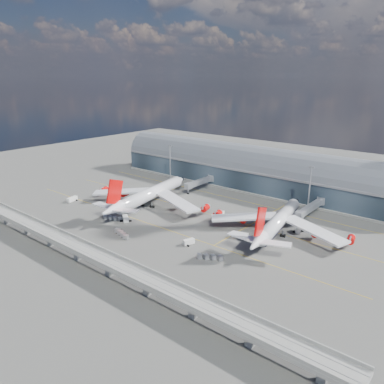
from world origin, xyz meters
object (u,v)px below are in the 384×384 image
Objects in this scene: service_truck_2 at (240,235)px; cargo_train_2 at (210,257)px; service_truck_0 at (72,199)px; service_truck_5 at (222,215)px; cargo_train_1 at (122,234)px; floodlight_mast_right at (309,189)px; floodlight_mast_left at (170,162)px; airliner_left at (148,195)px; service_truck_4 at (298,229)px; service_truck_3 at (189,242)px; cargo_train_0 at (113,218)px; service_truck_1 at (126,219)px; airliner_right at (278,222)px.

service_truck_2 is 0.73× the size of cargo_train_2.
service_truck_5 reaches higher than service_truck_0.
floodlight_mast_right is at bearing -48.98° from cargo_train_1.
service_truck_5 is (68.53, -35.27, -12.14)m from floodlight_mast_left.
cargo_train_2 is (105.91, -6.96, -0.46)m from service_truck_0.
service_truck_4 is at bearing 1.95° from airliner_left.
cargo_train_1 is at bearing -72.10° from airliner_left.
service_truck_3 is 0.50× the size of cargo_train_0.
floodlight_mast_left is at bearing 12.72° from cargo_train_1.
cargo_train_2 is (65.56, -30.10, -5.73)m from airliner_left.
service_truck_2 is at bearing 73.66° from service_truck_3.
airliner_left reaches higher than service_truck_1.
airliner_right is 75.23m from service_truck_1.
service_truck_5 is 56.41m from cargo_train_0.
airliner_left is 10.98× the size of service_truck_0.
service_truck_4 is (73.41, 42.79, -0.04)m from service_truck_1.
service_truck_5 is (-7.37, 35.85, 0.22)m from service_truck_3.
service_truck_0 reaches higher than service_truck_2.
cargo_train_2 is (1.53, -25.30, -0.41)m from service_truck_2.
airliner_left reaches higher than service_truck_3.
service_truck_3 is 0.47× the size of cargo_train_1.
floodlight_mast_right is 2.19× the size of cargo_train_1.
service_truck_0 reaches higher than cargo_train_1.
floodlight_mast_right is 2.46× the size of cargo_train_2.
cargo_train_2 is (22.62, -41.06, -0.53)m from service_truck_5.
service_truck_3 is (-13.72, -20.10, -0.10)m from service_truck_2.
floodlight_mast_right reaches higher than service_truck_1.
floodlight_mast_left is at bearing 143.58° from service_truck_4.
floodlight_mast_left reaches higher than service_truck_0.
service_truck_3 is at bearing -36.95° from airliner_left.
airliner_right is 9.20× the size of service_truck_2.
airliner_left reaches higher than service_truck_0.
service_truck_0 is 41.93m from cargo_train_0.
airliner_left reaches higher than cargo_train_0.
cargo_train_0 is at bearing -17.38° from service_truck_0.
floodlight_mast_right is (100.00, 0.00, 0.00)m from floodlight_mast_left.
service_truck_1 reaches higher than service_truck_4.
service_truck_1 is at bearing -165.29° from service_truck_5.
service_truck_3 reaches higher than cargo_train_1.
cargo_train_2 is at bearing 167.05° from service_truck_2.
cargo_train_0 is at bearing -168.48° from service_truck_5.
floodlight_mast_left reaches higher than cargo_train_1.
service_truck_0 is 0.67× the size of cargo_train_2.
airliner_left is at bearing 22.61° from cargo_train_0.
service_truck_2 is 66.53m from cargo_train_0.
airliner_right reaches higher than service_truck_5.
service_truck_2 is 1.19× the size of service_truck_5.
service_truck_1 is 41.98m from service_truck_3.
service_truck_2 is (64.03, -4.79, -5.31)m from airliner_left.
service_truck_3 is at bearing -83.56° from cargo_train_1.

